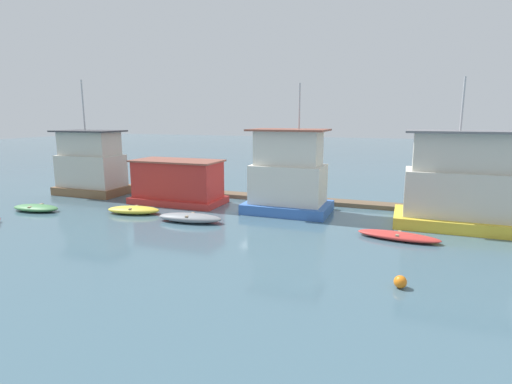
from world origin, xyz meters
The scene contains 13 objects.
ground_plane centered at (0.00, 0.00, 0.00)m, with size 200.00×200.00×0.00m, color #426070.
dock_walkway centered at (0.00, 3.40, 0.15)m, with size 42.40×1.42×0.30m, color brown.
houseboat_brown centered at (-14.99, 0.40, 2.38)m, with size 5.60×3.36×9.19m.
houseboat_red centered at (-6.45, -0.20, 1.55)m, with size 6.75×3.40×3.21m.
houseboat_blue centered at (1.93, -0.08, 2.42)m, with size 5.58×3.81×8.40m.
houseboat_yellow centered at (12.24, -0.14, 2.41)m, with size 7.07×3.96×8.48m.
dinghy_green centered at (-14.17, -5.83, 0.22)m, with size 3.52×1.77×0.44m.
dinghy_yellow centered at (-7.48, -4.12, 0.25)m, with size 3.74×2.12×0.50m.
dinghy_grey centered at (-2.91, -4.71, 0.27)m, with size 4.15×1.78×0.54m.
dinghy_red centered at (9.04, -3.98, 0.19)m, with size 4.28×1.73×0.38m.
mooring_post_centre centered at (13.49, 2.44, 0.87)m, with size 0.24×0.24×1.74m, color brown.
mooring_post_near_right centered at (1.99, 2.44, 0.88)m, with size 0.25×0.25×1.75m, color #846B4C.
buoy_orange centered at (9.24, -10.30, 0.24)m, with size 0.48×0.48×0.48m, color orange.
Camera 1 is at (9.10, -25.31, 6.30)m, focal length 28.00 mm.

